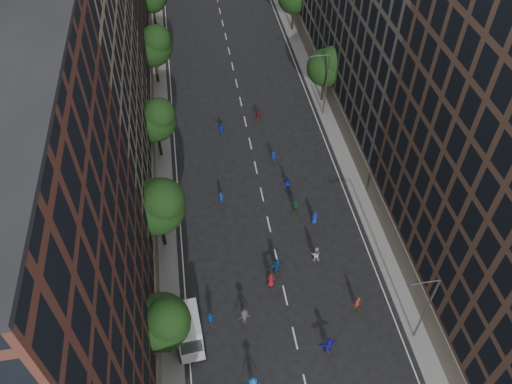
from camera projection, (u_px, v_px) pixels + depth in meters
ground at (251, 146)px, 62.90m from camera, size 240.00×240.00×0.00m
sidewalk_left at (154, 118)px, 66.65m from camera, size 4.00×105.00×0.15m
sidewalk_right at (328, 101)px, 69.24m from camera, size 4.00×105.00×0.15m
bldg_left_a at (11, 303)px, 30.24m from camera, size 14.00×22.00×30.00m
bldg_left_b at (50, 62)px, 45.12m from camera, size 14.00×26.00×34.00m
tree_left_1 at (163, 321)px, 39.89m from camera, size 4.80×4.80×8.21m
tree_left_2 at (159, 205)px, 47.46m from camera, size 5.60×5.60×9.45m
tree_left_3 at (156, 119)px, 57.39m from camera, size 5.00×5.00×8.58m
tree_left_4 at (154, 45)px, 68.07m from camera, size 5.40×5.40×9.08m
tree_right_a at (327, 66)px, 65.39m from camera, size 5.00×5.00×8.39m
streetlamp_near at (425, 307)px, 41.22m from camera, size 2.64×0.22×9.06m
streetlamp_far at (325, 82)px, 63.67m from camera, size 2.64×0.22×9.06m
cargo_van at (189, 330)px, 43.92m from camera, size 2.65×5.05×2.61m
skater_4 at (211, 319)px, 45.12m from camera, size 1.17×0.73×1.86m
skater_5 at (328, 345)px, 43.40m from camera, size 1.75×0.73×1.83m
skater_6 at (271, 280)px, 48.08m from camera, size 0.85×0.57×1.71m
skater_7 at (357, 303)px, 46.43m from camera, size 0.70×0.60×1.62m
skater_8 at (316, 254)px, 50.08m from camera, size 1.09×0.94×1.92m
skater_9 at (244, 317)px, 45.29m from camera, size 1.30×0.86×1.87m
skater_10 at (295, 206)px, 54.53m from camera, size 1.23×0.89×1.93m
skater_11 at (277, 266)px, 49.14m from camera, size 1.75×0.91×1.81m
skater_12 at (315, 218)px, 53.61m from camera, size 0.80×0.54×1.58m
skater_13 at (221, 198)px, 55.58m from camera, size 0.70×0.56×1.67m
skater_14 at (287, 183)px, 57.14m from camera, size 1.00×0.90×1.69m
skater_15 at (273, 157)px, 60.36m from camera, size 1.06×0.75×1.50m
skater_16 at (222, 130)px, 63.76m from camera, size 1.06×0.57×1.73m
skater_17 at (258, 115)px, 66.08m from camera, size 1.45×0.61×1.51m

